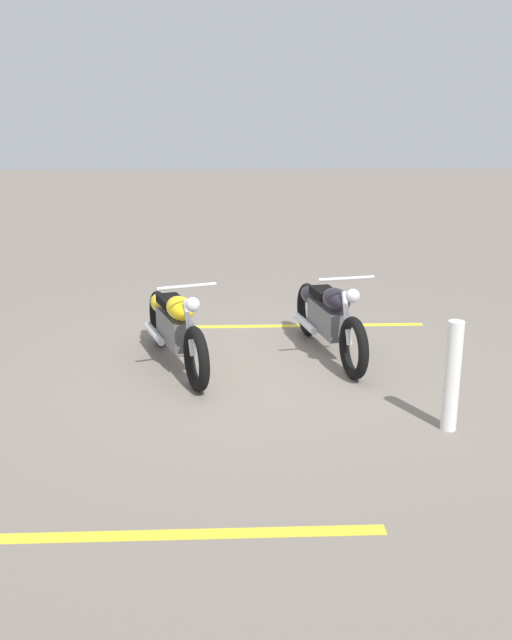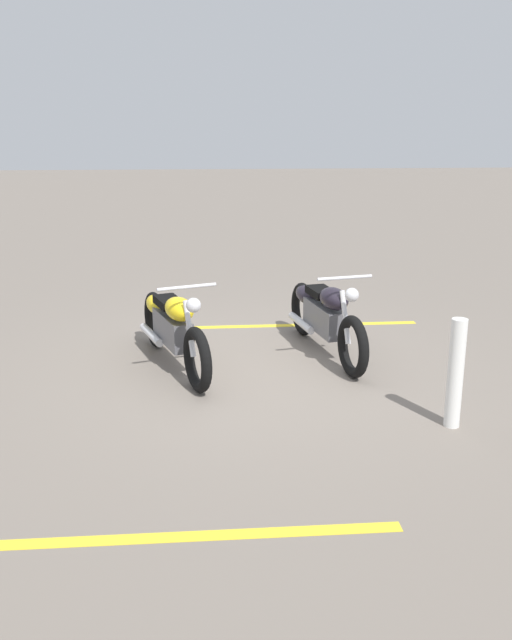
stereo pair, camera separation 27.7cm
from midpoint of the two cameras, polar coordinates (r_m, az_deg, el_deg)
ground_plane at (r=7.73m, az=-1.19°, el=-4.03°), size 60.00×60.00×0.00m
motorcycle_bright_foreground at (r=7.79m, az=-7.84°, el=-0.45°), size 2.14×0.90×1.04m
motorcycle_dark_foreground at (r=8.17m, az=4.57°, el=0.45°), size 2.21×0.75×1.04m
bollard_post at (r=6.40m, az=14.70°, el=-4.23°), size 0.14×0.14×1.00m
parking_stripe_near at (r=9.34m, az=2.52°, el=-0.42°), size 0.14×3.20×0.01m
parking_stripe_mid at (r=4.91m, az=-9.17°, el=-17.05°), size 0.14×3.20×0.01m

